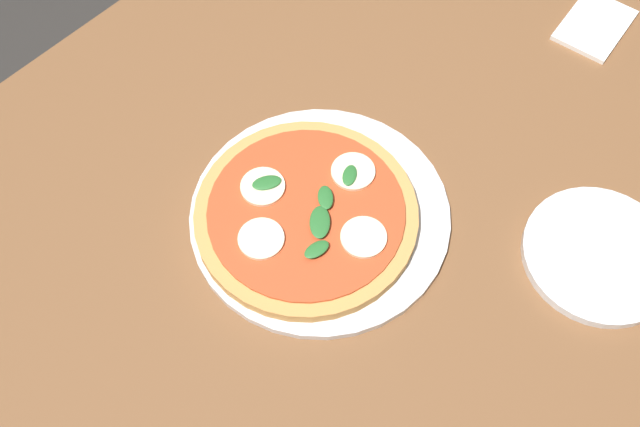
{
  "coord_description": "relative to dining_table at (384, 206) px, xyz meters",
  "views": [
    {
      "loc": [
        0.47,
        0.3,
        1.56
      ],
      "look_at": [
        0.11,
        -0.03,
        0.72
      ],
      "focal_mm": 40.63,
      "sensor_mm": 36.0,
      "label": 1
    }
  ],
  "objects": [
    {
      "name": "pizza",
      "position": [
        0.13,
        -0.03,
        0.11
      ],
      "size": [
        0.29,
        0.29,
        0.03
      ],
      "color": "tan",
      "rests_on": "serving_tray"
    },
    {
      "name": "napkin",
      "position": [
        -0.43,
        0.07,
        0.09
      ],
      "size": [
        0.14,
        0.1,
        0.01
      ],
      "primitive_type": "cube",
      "rotation": [
        0.0,
        0.0,
        0.1
      ],
      "color": "white",
      "rests_on": "dining_table"
    },
    {
      "name": "ground_plane",
      "position": [
        0.0,
        0.0,
        -0.63
      ],
      "size": [
        6.0,
        6.0,
        0.0
      ],
      "primitive_type": "plane",
      "color": "#2D2B28"
    },
    {
      "name": "plate_white",
      "position": [
        -0.08,
        0.28,
        0.09
      ],
      "size": [
        0.2,
        0.2,
        0.01
      ],
      "primitive_type": "cylinder",
      "color": "white",
      "rests_on": "dining_table"
    },
    {
      "name": "serving_tray",
      "position": [
        0.11,
        -0.03,
        0.09
      ],
      "size": [
        0.35,
        0.35,
        0.01
      ],
      "primitive_type": "cylinder",
      "color": "silver",
      "rests_on": "dining_table"
    },
    {
      "name": "dining_table",
      "position": [
        0.0,
        0.0,
        0.0
      ],
      "size": [
        1.34,
        1.08,
        0.71
      ],
      "color": "brown",
      "rests_on": "ground_plane"
    }
  ]
}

